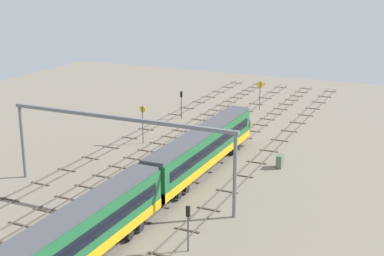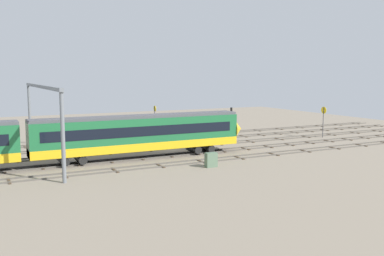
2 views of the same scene
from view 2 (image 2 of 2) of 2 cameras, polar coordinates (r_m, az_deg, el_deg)
The scene contains 12 objects.
ground_plane at distance 55.87m, azimuth -3.37°, elevation -2.72°, with size 108.62×108.62×0.00m, color gray.
track_near_foreground at distance 47.45m, azimuth 1.21°, elevation -4.39°, with size 92.62×2.40×0.16m.
track_with_train at distance 51.61m, azimuth -1.27°, elevation -3.45°, with size 92.62×2.40×0.16m.
track_middle at distance 55.86m, azimuth -3.37°, elevation -2.65°, with size 92.62×2.40×0.16m.
track_second_far at distance 60.18m, azimuth -5.18°, elevation -1.96°, with size 92.62×2.40×0.16m.
track_far_background at distance 64.57m, azimuth -6.73°, elevation -1.36°, with size 92.62×2.40×0.16m.
train at distance 46.53m, azimuth -20.66°, elevation -1.84°, with size 50.40×3.24×4.80m.
overhead_gantry at distance 51.11m, azimuth -19.26°, elevation 3.47°, with size 0.40×25.27×8.36m.
speed_sign_near_foreground at distance 61.91m, azimuth -4.94°, elevation 1.27°, with size 0.14×0.86×5.09m.
speed_sign_mid_trackside at distance 68.12m, azimuth 16.97°, elevation 1.44°, with size 0.14×1.06×4.68m.
signal_light_trackside_approach at distance 68.78m, azimuth 5.22°, elevation 1.50°, with size 0.31×0.32×4.31m.
relay_cabinet at distance 44.63m, azimuth 2.54°, elevation -4.23°, with size 1.24×0.65×1.51m.
Camera 2 is at (-21.89, -50.52, 9.52)m, focal length 40.36 mm.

